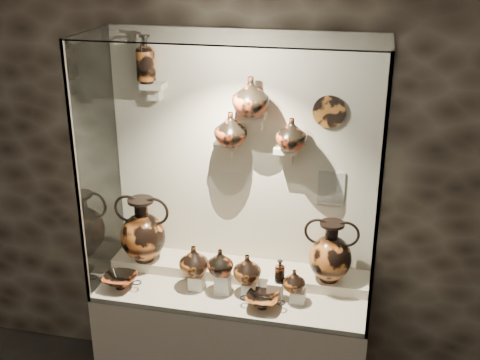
% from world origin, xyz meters
% --- Properties ---
extents(wall_back, '(5.00, 0.02, 3.20)m').
position_xyz_m(wall_back, '(0.00, 2.50, 1.60)').
color(wall_back, '#2D231C').
rests_on(wall_back, ground).
extents(plinth, '(1.70, 0.60, 0.80)m').
position_xyz_m(plinth, '(0.00, 2.18, 0.40)').
color(plinth, beige).
rests_on(plinth, floor).
extents(front_tier, '(1.68, 0.58, 0.03)m').
position_xyz_m(front_tier, '(0.00, 2.18, 0.82)').
color(front_tier, '#BFAF94').
rests_on(front_tier, plinth).
extents(rear_tier, '(1.70, 0.25, 0.10)m').
position_xyz_m(rear_tier, '(0.00, 2.35, 0.85)').
color(rear_tier, '#BFAF94').
rests_on(rear_tier, plinth).
extents(back_panel, '(1.70, 0.03, 1.60)m').
position_xyz_m(back_panel, '(0.00, 2.50, 1.60)').
color(back_panel, beige).
rests_on(back_panel, plinth).
extents(glass_front, '(1.70, 0.01, 1.60)m').
position_xyz_m(glass_front, '(0.00, 1.88, 1.60)').
color(glass_front, white).
rests_on(glass_front, plinth).
extents(glass_left, '(0.01, 0.60, 1.60)m').
position_xyz_m(glass_left, '(-0.85, 2.18, 1.60)').
color(glass_left, white).
rests_on(glass_left, plinth).
extents(glass_right, '(0.01, 0.60, 1.60)m').
position_xyz_m(glass_right, '(0.85, 2.18, 1.60)').
color(glass_right, white).
rests_on(glass_right, plinth).
extents(glass_top, '(1.70, 0.60, 0.01)m').
position_xyz_m(glass_top, '(0.00, 2.18, 2.40)').
color(glass_top, white).
rests_on(glass_top, back_panel).
extents(frame_post_left, '(0.02, 0.02, 1.60)m').
position_xyz_m(frame_post_left, '(-0.84, 1.89, 1.60)').
color(frame_post_left, gray).
rests_on(frame_post_left, plinth).
extents(frame_post_right, '(0.02, 0.02, 1.60)m').
position_xyz_m(frame_post_right, '(0.84, 1.89, 1.60)').
color(frame_post_right, gray).
rests_on(frame_post_right, plinth).
extents(pedestal_a, '(0.09, 0.09, 0.10)m').
position_xyz_m(pedestal_a, '(-0.22, 2.13, 0.88)').
color(pedestal_a, silver).
rests_on(pedestal_a, front_tier).
extents(pedestal_b, '(0.09, 0.09, 0.13)m').
position_xyz_m(pedestal_b, '(-0.05, 2.13, 0.90)').
color(pedestal_b, silver).
rests_on(pedestal_b, front_tier).
extents(pedestal_c, '(0.09, 0.09, 0.09)m').
position_xyz_m(pedestal_c, '(0.12, 2.13, 0.88)').
color(pedestal_c, silver).
rests_on(pedestal_c, front_tier).
extents(pedestal_d, '(0.09, 0.09, 0.12)m').
position_xyz_m(pedestal_d, '(0.28, 2.13, 0.89)').
color(pedestal_d, silver).
rests_on(pedestal_d, front_tier).
extents(pedestal_e, '(0.09, 0.09, 0.08)m').
position_xyz_m(pedestal_e, '(0.42, 2.13, 0.87)').
color(pedestal_e, silver).
rests_on(pedestal_e, front_tier).
extents(bracket_ul, '(0.14, 0.12, 0.04)m').
position_xyz_m(bracket_ul, '(-0.55, 2.42, 2.05)').
color(bracket_ul, beige).
rests_on(bracket_ul, back_panel).
extents(bracket_ca, '(0.14, 0.12, 0.04)m').
position_xyz_m(bracket_ca, '(-0.10, 2.42, 1.70)').
color(bracket_ca, beige).
rests_on(bracket_ca, back_panel).
extents(bracket_cb, '(0.10, 0.12, 0.04)m').
position_xyz_m(bracket_cb, '(0.10, 2.42, 1.90)').
color(bracket_cb, beige).
rests_on(bracket_cb, back_panel).
extents(bracket_cc, '(0.14, 0.12, 0.04)m').
position_xyz_m(bracket_cc, '(0.28, 2.42, 1.70)').
color(bracket_cc, beige).
rests_on(bracket_cc, back_panel).
extents(amphora_left, '(0.38, 0.38, 0.44)m').
position_xyz_m(amphora_left, '(-0.63, 2.29, 1.12)').
color(amphora_left, '#A3511F').
rests_on(amphora_left, rear_tier).
extents(amphora_right, '(0.38, 0.38, 0.40)m').
position_xyz_m(amphora_right, '(0.59, 2.31, 1.10)').
color(amphora_right, '#A3511F').
rests_on(amphora_right, rear_tier).
extents(jug_a, '(0.22, 0.22, 0.19)m').
position_xyz_m(jug_a, '(-0.24, 2.14, 1.03)').
color(jug_a, '#A3511F').
rests_on(jug_a, pedestal_a).
extents(jug_b, '(0.21, 0.21, 0.17)m').
position_xyz_m(jug_b, '(-0.06, 2.12, 1.04)').
color(jug_b, '#993A1B').
rests_on(jug_b, pedestal_b).
extents(jug_c, '(0.19, 0.19, 0.18)m').
position_xyz_m(jug_c, '(0.10, 2.15, 1.01)').
color(jug_c, '#A3511F').
rests_on(jug_c, pedestal_c).
extents(jug_e, '(0.16, 0.16, 0.14)m').
position_xyz_m(jug_e, '(0.40, 2.12, 0.98)').
color(jug_e, '#A3511F').
rests_on(jug_e, pedestal_e).
extents(lekythos_small, '(0.08, 0.08, 0.17)m').
position_xyz_m(lekythos_small, '(0.30, 2.13, 1.03)').
color(lekythos_small, '#993A1B').
rests_on(lekythos_small, pedestal_d).
extents(kylix_left, '(0.33, 0.31, 0.11)m').
position_xyz_m(kylix_left, '(-0.70, 2.03, 0.88)').
color(kylix_left, '#993A1B').
rests_on(kylix_left, front_tier).
extents(kylix_right, '(0.32, 0.30, 0.10)m').
position_xyz_m(kylix_right, '(0.22, 2.02, 0.88)').
color(kylix_right, '#A3511F').
rests_on(kylix_right, front_tier).
extents(lekythos_tall, '(0.15, 0.15, 0.32)m').
position_xyz_m(lekythos_tall, '(-0.59, 2.41, 2.23)').
color(lekythos_tall, '#A3511F').
rests_on(lekythos_tall, bracket_ul).
extents(ovoid_vase_a, '(0.22, 0.22, 0.21)m').
position_xyz_m(ovoid_vase_a, '(-0.05, 2.37, 1.82)').
color(ovoid_vase_a, '#993A1B').
rests_on(ovoid_vase_a, bracket_ca).
extents(ovoid_vase_b, '(0.23, 0.23, 0.23)m').
position_xyz_m(ovoid_vase_b, '(0.07, 2.36, 2.03)').
color(ovoid_vase_b, '#993A1B').
rests_on(ovoid_vase_b, bracket_cb).
extents(ovoid_vase_c, '(0.23, 0.23, 0.19)m').
position_xyz_m(ovoid_vase_c, '(0.31, 2.38, 1.81)').
color(ovoid_vase_c, '#993A1B').
rests_on(ovoid_vase_c, bracket_cc).
extents(wall_plate, '(0.20, 0.02, 0.20)m').
position_xyz_m(wall_plate, '(0.52, 2.47, 1.94)').
color(wall_plate, '#9C561E').
rests_on(wall_plate, back_panel).
extents(info_placard, '(0.17, 0.01, 0.22)m').
position_xyz_m(info_placard, '(0.56, 2.47, 1.45)').
color(info_placard, beige).
rests_on(info_placard, back_panel).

